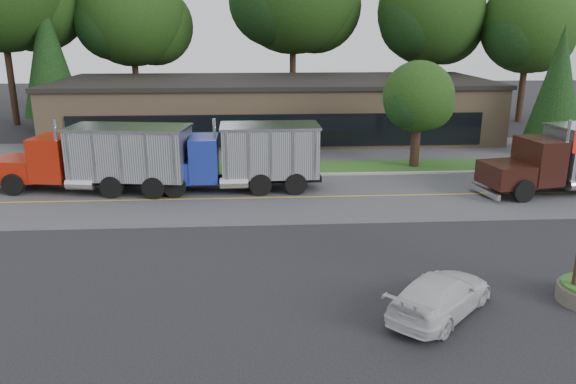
# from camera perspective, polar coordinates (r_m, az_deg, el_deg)

# --- Properties ---
(ground) EXTENTS (140.00, 140.00, 0.00)m
(ground) POSITION_cam_1_polar(r_m,az_deg,el_deg) (19.24, -4.25, -8.53)
(ground) COLOR #2C2C30
(ground) RESTS_ON ground
(road) EXTENTS (60.00, 8.00, 0.02)m
(road) POSITION_cam_1_polar(r_m,az_deg,el_deg) (27.66, -4.10, -0.65)
(road) COLOR #5C5C62
(road) RESTS_ON ground
(center_line) EXTENTS (60.00, 0.12, 0.01)m
(center_line) POSITION_cam_1_polar(r_m,az_deg,el_deg) (27.66, -4.10, -0.65)
(center_line) COLOR gold
(center_line) RESTS_ON ground
(curb) EXTENTS (60.00, 0.30, 0.12)m
(curb) POSITION_cam_1_polar(r_m,az_deg,el_deg) (31.70, -4.06, 1.57)
(curb) COLOR #9E9E99
(curb) RESTS_ON ground
(grass_verge) EXTENTS (60.00, 3.40, 0.03)m
(grass_verge) POSITION_cam_1_polar(r_m,az_deg,el_deg) (33.45, -4.05, 2.36)
(grass_verge) COLOR #315F20
(grass_verge) RESTS_ON ground
(far_parking) EXTENTS (60.00, 7.00, 0.02)m
(far_parking) POSITION_cam_1_polar(r_m,az_deg,el_deg) (38.32, -4.01, 4.17)
(far_parking) COLOR #5C5C62
(far_parking) RESTS_ON ground
(strip_mall) EXTENTS (32.00, 12.00, 4.00)m
(strip_mall) POSITION_cam_1_polar(r_m,az_deg,el_deg) (43.91, -1.40, 8.43)
(strip_mall) COLOR #95785B
(strip_mall) RESTS_ON ground
(tree_far_b) EXTENTS (9.76, 9.19, 13.92)m
(tree_far_b) POSITION_cam_1_polar(r_m,az_deg,el_deg) (52.56, -15.44, 16.71)
(tree_far_b) COLOR #382619
(tree_far_b) RESTS_ON ground
(tree_far_d) EXTENTS (9.83, 9.25, 14.02)m
(tree_far_d) POSITION_cam_1_polar(r_m,az_deg,el_deg) (53.00, 14.40, 16.84)
(tree_far_d) COLOR #382619
(tree_far_d) RESTS_ON ground
(tree_far_e) EXTENTS (8.66, 8.15, 12.35)m
(tree_far_e) POSITION_cam_1_polar(r_m,az_deg,el_deg) (54.08, 23.34, 14.90)
(tree_far_e) COLOR #382619
(tree_far_e) RESTS_ON ground
(evergreen_left) EXTENTS (4.70, 4.70, 10.68)m
(evergreen_left) POSITION_cam_1_polar(r_m,az_deg,el_deg) (50.22, -23.16, 12.60)
(evergreen_left) COLOR #382619
(evergreen_left) RESTS_ON ground
(evergreen_right) EXTENTS (3.65, 3.65, 8.29)m
(evergreen_right) POSITION_cam_1_polar(r_m,az_deg,el_deg) (40.71, 25.73, 9.83)
(evergreen_right) COLOR #382619
(evergreen_right) RESTS_ON ground
(tree_verge) EXTENTS (4.41, 4.15, 6.29)m
(tree_verge) POSITION_cam_1_polar(r_m,az_deg,el_deg) (34.18, 13.16, 9.10)
(tree_verge) COLOR #382619
(tree_verge) RESTS_ON ground
(dump_truck_red) EXTENTS (10.34, 3.99, 3.36)m
(dump_truck_red) POSITION_cam_1_polar(r_m,az_deg,el_deg) (29.85, -18.20, 3.43)
(dump_truck_red) COLOR black
(dump_truck_red) RESTS_ON ground
(dump_truck_blue) EXTENTS (8.55, 2.79, 3.36)m
(dump_truck_blue) POSITION_cam_1_polar(r_m,az_deg,el_deg) (28.74, -4.18, 3.72)
(dump_truck_blue) COLOR black
(dump_truck_blue) RESTS_ON ground
(rally_car) EXTENTS (4.18, 4.21, 1.23)m
(rally_car) POSITION_cam_1_polar(r_m,az_deg,el_deg) (17.18, 15.23, -10.04)
(rally_car) COLOR silver
(rally_car) RESTS_ON ground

